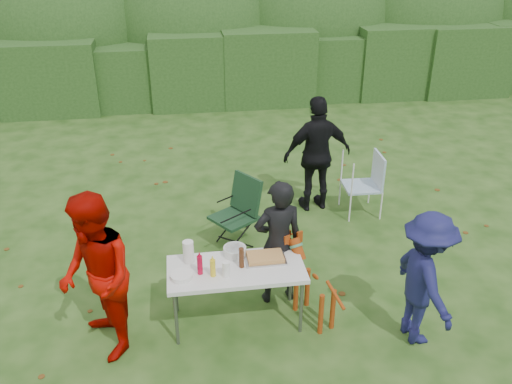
{
  "coord_description": "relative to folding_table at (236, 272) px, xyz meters",
  "views": [
    {
      "loc": [
        -0.51,
        -5.14,
        4.16
      ],
      "look_at": [
        0.4,
        0.99,
        1.0
      ],
      "focal_mm": 38.0,
      "sensor_mm": 36.0,
      "label": 1
    }
  ],
  "objects": [
    {
      "name": "shrub_backdrop",
      "position": [
        0.01,
        9.87,
        0.91
      ],
      "size": [
        20.0,
        2.6,
        3.2
      ],
      "primitive_type": "ellipsoid",
      "color": "#3D6628",
      "rests_on": "ground"
    },
    {
      "name": "focaccia_bread",
      "position": [
        0.34,
        0.11,
        0.09
      ],
      "size": [
        0.4,
        0.26,
        0.04
      ],
      "primitive_type": "cube",
      "color": "tan",
      "rests_on": "food_tray"
    },
    {
      "name": "camping_chair",
      "position": [
        0.15,
        1.61,
        -0.18
      ],
      "size": [
        0.88,
        0.88,
        1.01
      ],
      "primitive_type": null,
      "rotation": [
        0.0,
        0.0,
        3.75
      ],
      "color": "#183A20",
      "rests_on": "ground"
    },
    {
      "name": "hedge_row",
      "position": [
        0.01,
        8.27,
        0.16
      ],
      "size": [
        22.0,
        1.4,
        1.7
      ],
      "primitive_type": "cube",
      "color": "#23471C",
      "rests_on": "ground"
    },
    {
      "name": "pasta_bowl",
      "position": [
        0.02,
        0.25,
        0.1
      ],
      "size": [
        0.26,
        0.26,
        0.1
      ],
      "primitive_type": "cylinder",
      "color": "silver",
      "rests_on": "folding_table"
    },
    {
      "name": "dog",
      "position": [
        0.88,
        -0.09,
        -0.24
      ],
      "size": [
        0.72,
        1.02,
        0.9
      ],
      "primitive_type": null,
      "rotation": [
        0.0,
        0.0,
        1.98
      ],
      "color": "#8F370E",
      "rests_on": "ground"
    },
    {
      "name": "ground",
      "position": [
        0.01,
        0.27,
        -0.69
      ],
      "size": [
        80.0,
        80.0,
        0.0
      ],
      "primitive_type": "plane",
      "color": "#1E4211"
    },
    {
      "name": "food_tray",
      "position": [
        0.34,
        0.11,
        0.06
      ],
      "size": [
        0.45,
        0.3,
        0.02
      ],
      "primitive_type": "cube",
      "color": "#B7B7BA",
      "rests_on": "folding_table"
    },
    {
      "name": "plate_stack",
      "position": [
        -0.59,
        -0.1,
        0.08
      ],
      "size": [
        0.24,
        0.24,
        0.05
      ],
      "primitive_type": "cylinder",
      "color": "white",
      "rests_on": "folding_table"
    },
    {
      "name": "person_cook",
      "position": [
        0.53,
        0.34,
        0.11
      ],
      "size": [
        0.61,
        0.44,
        1.58
      ],
      "primitive_type": "imported",
      "rotation": [
        0.0,
        0.0,
        3.24
      ],
      "color": "black",
      "rests_on": "ground"
    },
    {
      "name": "child",
      "position": [
        1.93,
        -0.54,
        0.08
      ],
      "size": [
        0.66,
        1.04,
        1.54
      ],
      "primitive_type": "imported",
      "rotation": [
        0.0,
        0.0,
        1.66
      ],
      "color": "#18194C",
      "rests_on": "ground"
    },
    {
      "name": "folding_table",
      "position": [
        0.0,
        0.0,
        0.0
      ],
      "size": [
        1.5,
        0.7,
        0.74
      ],
      "color": "silver",
      "rests_on": "ground"
    },
    {
      "name": "cup_stack",
      "position": [
        -0.12,
        -0.14,
        0.14
      ],
      "size": [
        0.08,
        0.08,
        0.18
      ],
      "primitive_type": "cylinder",
      "color": "white",
      "rests_on": "folding_table"
    },
    {
      "name": "paper_towel_roll",
      "position": [
        -0.5,
        0.19,
        0.18
      ],
      "size": [
        0.12,
        0.12,
        0.26
      ],
      "primitive_type": "cylinder",
      "color": "white",
      "rests_on": "folding_table"
    },
    {
      "name": "mustard_bottle",
      "position": [
        -0.26,
        -0.11,
        0.15
      ],
      "size": [
        0.06,
        0.06,
        0.2
      ],
      "primitive_type": "cylinder",
      "color": "yellow",
      "rests_on": "folding_table"
    },
    {
      "name": "beer_bottle",
      "position": [
        0.06,
        0.0,
        0.17
      ],
      "size": [
        0.06,
        0.06,
        0.24
      ],
      "primitive_type": "cylinder",
      "color": "#47230F",
      "rests_on": "folding_table"
    },
    {
      "name": "person_black_puffy",
      "position": [
        1.55,
        2.54,
        0.23
      ],
      "size": [
        1.12,
        0.57,
        1.83
      ],
      "primitive_type": "imported",
      "rotation": [
        0.0,
        0.0,
        3.26
      ],
      "color": "black",
      "rests_on": "ground"
    },
    {
      "name": "ketchup_bottle",
      "position": [
        -0.39,
        -0.05,
        0.16
      ],
      "size": [
        0.06,
        0.06,
        0.22
      ],
      "primitive_type": "cylinder",
      "color": "#B00527",
      "rests_on": "folding_table"
    },
    {
      "name": "lawn_chair",
      "position": [
        2.2,
        2.28,
        -0.19
      ],
      "size": [
        0.6,
        0.6,
        0.98
      ],
      "primitive_type": null,
      "rotation": [
        0.0,
        0.0,
        3.11
      ],
      "color": "#528AB3",
      "rests_on": "ground"
    },
    {
      "name": "person_red_jacket",
      "position": [
        -1.44,
        -0.23,
        0.23
      ],
      "size": [
        0.97,
        1.08,
        1.84
      ],
      "primitive_type": "imported",
      "rotation": [
        0.0,
        0.0,
        -1.2
      ],
      "color": "#AA0700",
      "rests_on": "ground"
    }
  ]
}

